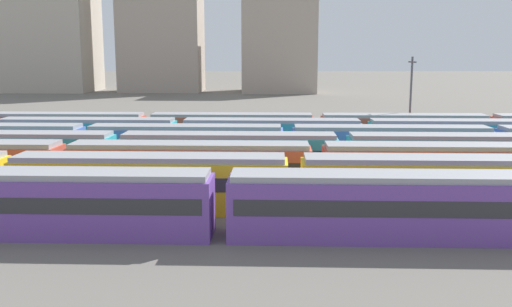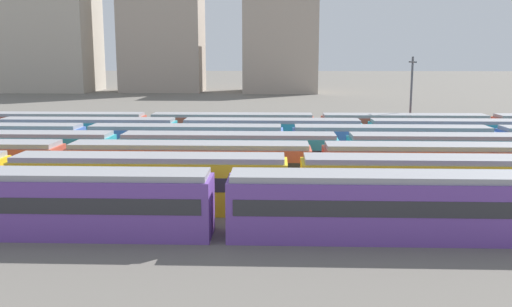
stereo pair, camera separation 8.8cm
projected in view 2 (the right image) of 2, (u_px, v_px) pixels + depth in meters
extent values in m
plane|color=#666059|center=(57.00, 176.00, 47.88)|extent=(600.00, 600.00, 0.00)
cube|color=#6B429E|center=(55.00, 206.00, 32.01)|extent=(18.00, 3.00, 3.40)
cube|color=#2D2D33|center=(54.00, 199.00, 31.94)|extent=(17.20, 3.06, 0.90)
cube|color=#939399|center=(53.00, 174.00, 31.68)|extent=(17.60, 2.70, 0.35)
cube|color=#6B429E|center=(388.00, 209.00, 31.33)|extent=(18.00, 3.00, 3.40)
cube|color=#2D2D33|center=(389.00, 202.00, 31.26)|extent=(17.20, 3.06, 0.90)
cube|color=#939399|center=(390.00, 176.00, 31.00)|extent=(17.60, 2.70, 0.35)
cube|color=yellow|center=(150.00, 185.00, 36.97)|extent=(18.00, 3.00, 3.40)
cube|color=#2D2D33|center=(150.00, 179.00, 36.90)|extent=(17.20, 3.06, 0.90)
cube|color=#939399|center=(150.00, 158.00, 36.64)|extent=(17.60, 2.70, 0.35)
cube|color=yellow|center=(440.00, 188.00, 36.29)|extent=(18.00, 3.00, 3.40)
cube|color=#2D2D33|center=(441.00, 182.00, 36.22)|extent=(17.20, 3.06, 0.90)
cube|color=#939399|center=(442.00, 160.00, 35.96)|extent=(17.60, 2.70, 0.35)
cube|color=#BC4C38|center=(190.00, 170.00, 42.02)|extent=(18.00, 3.00, 3.40)
cube|color=#2D2D33|center=(190.00, 164.00, 41.95)|extent=(17.20, 3.06, 0.90)
cube|color=#939399|center=(190.00, 145.00, 41.69)|extent=(17.60, 2.70, 0.35)
cube|color=#BC4C38|center=(445.00, 172.00, 41.34)|extent=(18.00, 3.00, 3.40)
cube|color=#2D2D33|center=(446.00, 166.00, 41.27)|extent=(17.20, 3.06, 0.90)
cube|color=#939399|center=(447.00, 147.00, 41.01)|extent=(17.60, 2.70, 0.35)
cube|color=teal|center=(8.00, 156.00, 47.73)|extent=(18.00, 3.00, 3.40)
cube|color=#2D2D33|center=(7.00, 151.00, 47.66)|extent=(17.20, 3.06, 0.90)
cube|color=#939399|center=(6.00, 134.00, 47.40)|extent=(17.60, 2.70, 0.35)
cube|color=teal|center=(229.00, 157.00, 47.05)|extent=(18.00, 3.00, 3.40)
cube|color=#2D2D33|center=(229.00, 153.00, 46.98)|extent=(17.20, 3.06, 0.90)
cube|color=#939399|center=(229.00, 135.00, 46.72)|extent=(17.60, 2.70, 0.35)
cube|color=teal|center=(457.00, 159.00, 46.37)|extent=(18.00, 3.00, 3.40)
cube|color=#2D2D33|center=(458.00, 154.00, 46.30)|extent=(17.20, 3.06, 0.90)
cube|color=#939399|center=(459.00, 136.00, 46.04)|extent=(17.60, 2.70, 0.35)
cube|color=#4C70BC|center=(186.00, 147.00, 52.33)|extent=(18.00, 3.00, 3.40)
cube|color=#2D2D33|center=(186.00, 143.00, 52.25)|extent=(17.20, 3.06, 0.90)
cube|color=#939399|center=(186.00, 127.00, 52.00)|extent=(17.60, 2.70, 0.35)
cube|color=#4C70BC|center=(390.00, 148.00, 51.64)|extent=(18.00, 3.00, 3.40)
cube|color=#2D2D33|center=(391.00, 144.00, 51.57)|extent=(17.20, 3.06, 0.90)
cube|color=#939399|center=(391.00, 128.00, 51.32)|extent=(17.60, 2.70, 0.35)
cube|color=teal|center=(89.00, 138.00, 57.84)|extent=(18.00, 3.00, 3.40)
cube|color=#2D2D33|center=(88.00, 134.00, 57.77)|extent=(17.20, 3.06, 0.90)
cube|color=#939399|center=(88.00, 120.00, 57.51)|extent=(17.60, 2.70, 0.35)
cube|color=teal|center=(272.00, 139.00, 57.16)|extent=(18.00, 3.00, 3.40)
cube|color=#2D2D33|center=(272.00, 135.00, 57.08)|extent=(17.20, 3.06, 0.90)
cube|color=#939399|center=(272.00, 121.00, 56.83)|extent=(17.60, 2.70, 0.35)
cube|color=teal|center=(459.00, 140.00, 56.47)|extent=(18.00, 3.00, 3.40)
cube|color=#2D2D33|center=(460.00, 136.00, 56.40)|extent=(17.20, 3.06, 0.90)
cube|color=#939399|center=(461.00, 122.00, 56.15)|extent=(17.60, 2.70, 0.35)
cube|color=#BC4C38|center=(65.00, 131.00, 63.12)|extent=(18.00, 3.00, 3.40)
cube|color=#2D2D33|center=(65.00, 127.00, 63.04)|extent=(17.20, 3.06, 0.90)
cube|color=#939399|center=(64.00, 114.00, 62.79)|extent=(17.60, 2.70, 0.35)
cube|color=#BC4C38|center=(232.00, 132.00, 62.43)|extent=(18.00, 3.00, 3.40)
cube|color=#2D2D33|center=(232.00, 128.00, 62.36)|extent=(17.20, 3.06, 0.90)
cube|color=#939399|center=(232.00, 115.00, 62.10)|extent=(17.60, 2.70, 0.35)
cube|color=#BC4C38|center=(403.00, 133.00, 61.75)|extent=(18.00, 3.00, 3.40)
cube|color=#2D2D33|center=(404.00, 129.00, 61.68)|extent=(17.20, 3.06, 0.90)
cube|color=#939399|center=(404.00, 116.00, 61.42)|extent=(17.60, 2.70, 0.35)
cylinder|color=#4C4C51|center=(411.00, 101.00, 63.96)|extent=(0.24, 0.24, 9.95)
cube|color=#47474C|center=(413.00, 62.00, 63.20)|extent=(0.16, 3.20, 0.16)
cube|color=#B2A899|center=(42.00, 40.00, 153.99)|extent=(28.45, 19.58, 28.26)
cube|color=#A89989|center=(162.00, 20.00, 151.87)|extent=(21.64, 14.88, 38.73)
cube|color=#A89989|center=(280.00, 46.00, 151.93)|extent=(19.41, 20.03, 24.77)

